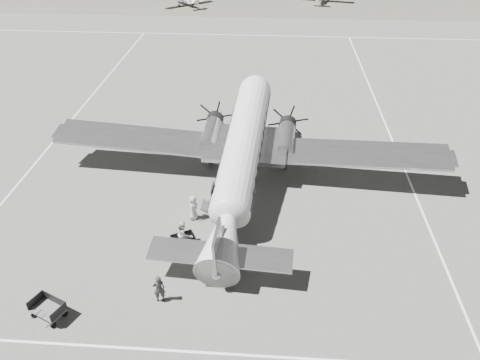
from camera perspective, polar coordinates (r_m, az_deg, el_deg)
name	(u,v)px	position (r m, az deg, el deg)	size (l,w,h in m)	color
ground	(253,193)	(34.79, 1.58, -1.57)	(260.00, 260.00, 0.00)	slate
taxi_line_near	(239,355)	(24.68, -0.06, -20.53)	(60.00, 0.15, 0.01)	white
taxi_line_right	(417,199)	(36.46, 20.78, -2.23)	(0.15, 80.00, 0.01)	white
taxi_line_left	(68,124)	(47.34, -20.27, 6.37)	(0.15, 60.00, 0.01)	white
taxi_line_horizon	(266,36)	(71.32, 3.17, 17.18)	(90.00, 0.15, 0.01)	white
dc3_airliner	(242,156)	(33.54, 0.24, 2.89)	(30.55, 21.20, 5.82)	#B1B1B3
light_plane_left	(185,0)	(89.11, -6.72, 20.98)	(9.66, 7.83, 2.00)	silver
baggage_cart_near	(183,241)	(30.04, -6.93, -7.42)	(1.52, 1.07, 0.86)	#565656
baggage_cart_far	(48,309)	(27.73, -22.37, -14.38)	(1.88, 1.33, 1.06)	#565656
ground_crew	(159,289)	(26.63, -9.84, -12.91)	(0.66, 0.43, 1.81)	#2B2B2B
ramp_agent	(183,233)	(29.82, -6.92, -6.49)	(0.91, 0.71, 1.87)	silver
passenger	(193,208)	(31.93, -5.73, -3.38)	(0.89, 0.58, 1.82)	#A9A9A7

